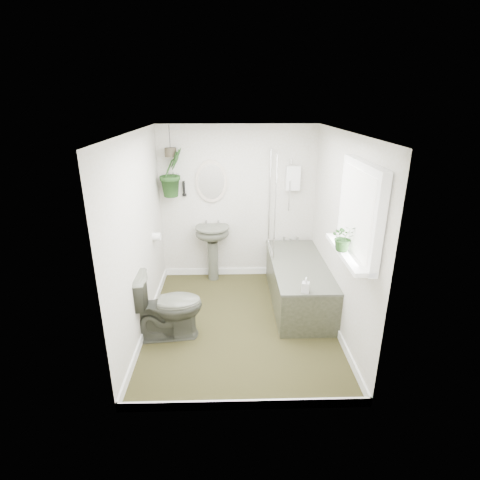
{
  "coord_description": "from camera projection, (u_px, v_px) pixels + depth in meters",
  "views": [
    {
      "loc": [
        -0.12,
        -4.01,
        2.63
      ],
      "look_at": [
        0.0,
        0.15,
        1.05
      ],
      "focal_mm": 28.0,
      "sensor_mm": 36.0,
      "label": 1
    }
  ],
  "objects": [
    {
      "name": "hanging_plant",
      "position": [
        172.0,
        173.0,
        5.24
      ],
      "size": [
        0.47,
        0.48,
        0.68
      ],
      "primitive_type": "imported",
      "rotation": [
        0.0,
        0.0,
        0.89
      ],
      "color": "black",
      "rests_on": "ceiling"
    },
    {
      "name": "pedestal_sink",
      "position": [
        213.0,
        253.0,
        5.68
      ],
      "size": [
        0.6,
        0.54,
        0.86
      ],
      "primitive_type": null,
      "rotation": [
        0.0,
        0.0,
        0.25
      ],
      "color": "#4A4D41",
      "rests_on": "floor"
    },
    {
      "name": "floor",
      "position": [
        240.0,
        323.0,
        4.68
      ],
      "size": [
        2.3,
        2.8,
        0.02
      ],
      "primitive_type": "cube",
      "color": "black",
      "rests_on": "ground"
    },
    {
      "name": "window_blinds",
      "position": [
        355.0,
        211.0,
        3.47
      ],
      "size": [
        0.01,
        0.86,
        0.76
      ],
      "primitive_type": "cube",
      "color": "white",
      "rests_on": "wall_right"
    },
    {
      "name": "bathtub",
      "position": [
        298.0,
        283.0,
        5.06
      ],
      "size": [
        0.72,
        1.72,
        0.58
      ],
      "primitive_type": null,
      "color": "#4A4D41",
      "rests_on": "floor"
    },
    {
      "name": "toilet_roll_holder",
      "position": [
        156.0,
        237.0,
        4.99
      ],
      "size": [
        0.11,
        0.11,
        0.11
      ],
      "primitive_type": "cylinder",
      "rotation": [
        0.0,
        1.57,
        0.0
      ],
      "color": "white",
      "rests_on": "wall_left"
    },
    {
      "name": "shower_box",
      "position": [
        293.0,
        178.0,
        5.4
      ],
      "size": [
        0.2,
        0.1,
        0.35
      ],
      "primitive_type": "cube",
      "color": "white",
      "rests_on": "wall_back"
    },
    {
      "name": "window_sill",
      "position": [
        348.0,
        253.0,
        3.62
      ],
      "size": [
        0.18,
        1.0,
        0.04
      ],
      "primitive_type": "cube",
      "color": "white",
      "rests_on": "wall_right"
    },
    {
      "name": "sill_plant",
      "position": [
        344.0,
        237.0,
        3.57
      ],
      "size": [
        0.25,
        0.22,
        0.27
      ],
      "primitive_type": "imported",
      "rotation": [
        0.0,
        0.0,
        -0.03
      ],
      "color": "black",
      "rests_on": "window_sill"
    },
    {
      "name": "soap_bottle",
      "position": [
        306.0,
        285.0,
        4.19
      ],
      "size": [
        0.1,
        0.1,
        0.18
      ],
      "primitive_type": "imported",
      "rotation": [
        0.0,
        0.0,
        -0.32
      ],
      "color": "#373131",
      "rests_on": "bathtub"
    },
    {
      "name": "wall_sconce",
      "position": [
        184.0,
        189.0,
        5.43
      ],
      "size": [
        0.04,
        0.04,
        0.22
      ],
      "primitive_type": "cylinder",
      "color": "black",
      "rests_on": "wall_back"
    },
    {
      "name": "toilet",
      "position": [
        167.0,
        305.0,
        4.29
      ],
      "size": [
        0.84,
        0.54,
        0.81
      ],
      "primitive_type": "imported",
      "rotation": [
        0.0,
        0.0,
        1.69
      ],
      "color": "#4A4D41",
      "rests_on": "floor"
    },
    {
      "name": "wall_right",
      "position": [
        341.0,
        235.0,
        4.3
      ],
      "size": [
        0.02,
        2.8,
        2.3
      ],
      "primitive_type": "cube",
      "color": "silver",
      "rests_on": "ground"
    },
    {
      "name": "wall_back",
      "position": [
        238.0,
        204.0,
        5.59
      ],
      "size": [
        2.3,
        0.02,
        2.3
      ],
      "primitive_type": "cube",
      "color": "silver",
      "rests_on": "ground"
    },
    {
      "name": "bath_screen",
      "position": [
        272.0,
        203.0,
        5.16
      ],
      "size": [
        0.04,
        0.72,
        1.4
      ],
      "primitive_type": null,
      "color": "silver",
      "rests_on": "bathtub"
    },
    {
      "name": "wall_front",
      "position": [
        246.0,
        298.0,
        2.95
      ],
      "size": [
        2.3,
        0.02,
        2.3
      ],
      "primitive_type": "cube",
      "color": "silver",
      "rests_on": "ground"
    },
    {
      "name": "window_recess",
      "position": [
        360.0,
        211.0,
        3.47
      ],
      "size": [
        0.08,
        1.0,
        0.9
      ],
      "primitive_type": "cube",
      "color": "white",
      "rests_on": "wall_right"
    },
    {
      "name": "oval_mirror",
      "position": [
        211.0,
        181.0,
        5.42
      ],
      "size": [
        0.46,
        0.03,
        0.62
      ],
      "primitive_type": "ellipsoid",
      "color": "beige",
      "rests_on": "wall_back"
    },
    {
      "name": "skirting",
      "position": [
        240.0,
        319.0,
        4.66
      ],
      "size": [
        2.3,
        2.8,
        0.1
      ],
      "primitive_type": "cube",
      "color": "white",
      "rests_on": "floor"
    },
    {
      "name": "hanging_pot",
      "position": [
        171.0,
        152.0,
        5.14
      ],
      "size": [
        0.16,
        0.16,
        0.12
      ],
      "primitive_type": "cylinder",
      "color": "#363023",
      "rests_on": "ceiling"
    },
    {
      "name": "wall_left",
      "position": [
        138.0,
        237.0,
        4.24
      ],
      "size": [
        0.02,
        2.8,
        2.3
      ],
      "primitive_type": "cube",
      "color": "silver",
      "rests_on": "ground"
    },
    {
      "name": "ceiling",
      "position": [
        240.0,
        131.0,
        3.86
      ],
      "size": [
        2.3,
        2.8,
        0.02
      ],
      "primitive_type": "cube",
      "color": "white",
      "rests_on": "ground"
    }
  ]
}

